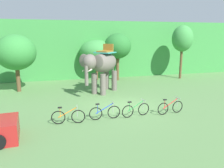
{
  "coord_description": "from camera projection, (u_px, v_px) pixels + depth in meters",
  "views": [
    {
      "loc": [
        -4.35,
        -12.95,
        4.4
      ],
      "look_at": [
        -0.45,
        1.0,
        1.3
      ],
      "focal_mm": 36.19,
      "sensor_mm": 36.0,
      "label": 1
    }
  ],
  "objects": [
    {
      "name": "ground_plane",
      "position": [
        123.0,
        107.0,
        14.26
      ],
      "size": [
        80.0,
        80.0,
        0.0
      ],
      "primitive_type": "plane",
      "color": "#567F47"
    },
    {
      "name": "foliage_hedge",
      "position": [
        88.0,
        49.0,
        25.97
      ],
      "size": [
        36.0,
        6.0,
        5.9
      ],
      "primitive_type": "cube",
      "color": "#3D8E42",
      "rests_on": "ground"
    },
    {
      "name": "tree_far_left",
      "position": [
        16.0,
        53.0,
        17.59
      ],
      "size": [
        3.08,
        3.08,
        4.52
      ],
      "color": "brown",
      "rests_on": "ground"
    },
    {
      "name": "tree_far_right",
      "position": [
        97.0,
        51.0,
        22.53
      ],
      "size": [
        3.36,
        3.36,
        4.02
      ],
      "color": "brown",
      "rests_on": "ground"
    },
    {
      "name": "tree_right",
      "position": [
        118.0,
        46.0,
        22.18
      ],
      "size": [
        2.67,
        2.67,
        4.65
      ],
      "color": "brown",
      "rests_on": "ground"
    },
    {
      "name": "tree_center_left",
      "position": [
        182.0,
        39.0,
        23.0
      ],
      "size": [
        2.12,
        2.12,
        5.46
      ],
      "color": "brown",
      "rests_on": "ground"
    },
    {
      "name": "elephant",
      "position": [
        102.0,
        65.0,
        17.35
      ],
      "size": [
        3.66,
        3.69,
        3.78
      ],
      "color": "#665E56",
      "rests_on": "ground"
    },
    {
      "name": "bike_orange",
      "position": [
        68.0,
        116.0,
        11.47
      ],
      "size": [
        1.7,
        0.52,
        0.92
      ],
      "color": "black",
      "rests_on": "ground"
    },
    {
      "name": "bike_blue",
      "position": [
        105.0,
        112.0,
        12.08
      ],
      "size": [
        1.71,
        0.52,
        0.92
      ],
      "color": "black",
      "rests_on": "ground"
    },
    {
      "name": "bike_green",
      "position": [
        136.0,
        110.0,
        12.5
      ],
      "size": [
        1.7,
        0.52,
        0.92
      ],
      "color": "black",
      "rests_on": "ground"
    },
    {
      "name": "bike_red",
      "position": [
        170.0,
        107.0,
        12.95
      ],
      "size": [
        1.7,
        0.52,
        0.92
      ],
      "color": "black",
      "rests_on": "ground"
    }
  ]
}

